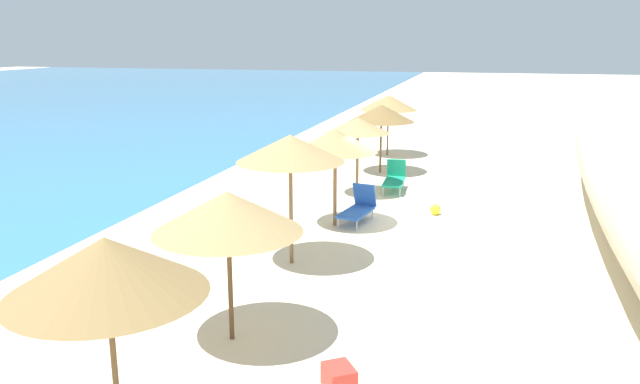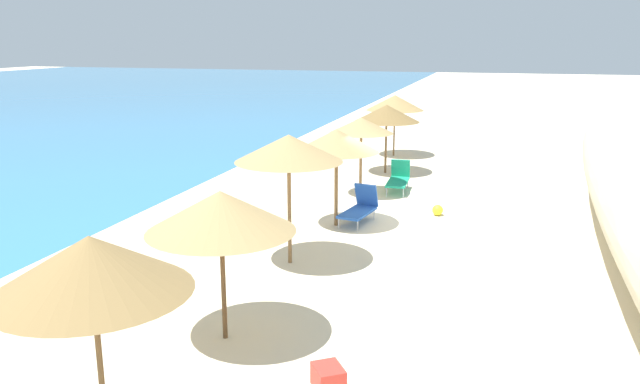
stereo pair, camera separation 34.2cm
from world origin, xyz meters
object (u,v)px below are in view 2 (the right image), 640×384
object	(u,v)px
beach_umbrella_4	(361,126)
cooler_box	(328,378)
beach_umbrella_3	(336,141)
beach_umbrella_1	(221,211)
lounge_chair_0	(360,207)
beach_umbrella_0	(91,265)
beach_umbrella_6	(395,103)
beach_ball	(438,210)
lounge_chair_1	(398,179)
beach_umbrella_2	(289,149)
beach_umbrella_5	(387,113)

from	to	relation	value
beach_umbrella_4	cooler_box	world-z (taller)	beach_umbrella_4
beach_umbrella_3	cooler_box	size ratio (longest dim) A/B	5.37
beach_umbrella_1	lounge_chair_0	xyz separation A→B (m)	(7.43, -0.66, -1.82)
beach_umbrella_0	beach_umbrella_3	bearing A→B (deg)	-1.16
beach_umbrella_6	lounge_chair_0	distance (m)	10.56
cooler_box	beach_ball	bearing A→B (deg)	-3.21
lounge_chair_0	lounge_chair_1	size ratio (longest dim) A/B	0.98
beach_umbrella_3	lounge_chair_1	size ratio (longest dim) A/B	1.64
lounge_chair_0	beach_ball	bearing A→B (deg)	-137.56
beach_umbrella_4	lounge_chair_0	distance (m)	3.63
beach_umbrella_1	beach_umbrella_2	size ratio (longest dim) A/B	0.88
beach_umbrella_1	beach_umbrella_2	world-z (taller)	beach_umbrella_2
lounge_chair_1	cooler_box	distance (m)	12.49
lounge_chair_1	beach_umbrella_2	bearing A→B (deg)	78.44
beach_umbrella_1	cooler_box	distance (m)	3.14
cooler_box	beach_umbrella_6	bearing A→B (deg)	6.95
beach_umbrella_3	beach_umbrella_4	world-z (taller)	beach_umbrella_3
beach_umbrella_0	lounge_chair_1	bearing A→B (deg)	-4.62
beach_umbrella_3	beach_umbrella_4	bearing A→B (deg)	1.96
beach_umbrella_2	beach_umbrella_0	bearing A→B (deg)	-179.64
beach_umbrella_1	beach_umbrella_4	bearing A→B (deg)	0.08
beach_umbrella_3	beach_ball	size ratio (longest dim) A/B	8.38
lounge_chair_1	beach_umbrella_0	bearing A→B (deg)	83.01
beach_ball	lounge_chair_1	bearing A→B (deg)	30.71
beach_umbrella_3	beach_umbrella_5	size ratio (longest dim) A/B	1.03
beach_umbrella_6	lounge_chair_0	bearing A→B (deg)	-175.37
beach_umbrella_1	beach_umbrella_5	xyz separation A→B (m)	(14.13, -0.13, 0.02)
beach_umbrella_2	beach_umbrella_3	distance (m)	3.16
beach_umbrella_0	cooler_box	size ratio (longest dim) A/B	5.71
beach_umbrella_4	beach_umbrella_1	bearing A→B (deg)	-179.92
beach_umbrella_0	cooler_box	xyz separation A→B (m)	(2.16, -2.22, -2.28)
beach_umbrella_4	beach_umbrella_5	world-z (taller)	beach_umbrella_5
beach_umbrella_0	beach_umbrella_2	world-z (taller)	beach_umbrella_2
beach_umbrella_5	cooler_box	bearing A→B (deg)	-172.56
beach_umbrella_4	cooler_box	xyz separation A→B (m)	(-11.55, -2.13, -2.09)
beach_umbrella_3	beach_umbrella_1	bearing A→B (deg)	179.12
lounge_chair_0	beach_umbrella_4	bearing A→B (deg)	-67.46
beach_umbrella_1	beach_umbrella_5	world-z (taller)	beach_umbrella_1
beach_umbrella_4	beach_umbrella_3	bearing A→B (deg)	-178.04
beach_umbrella_2	beach_umbrella_4	bearing A→B (deg)	-1.10
beach_umbrella_2	beach_umbrella_6	world-z (taller)	beach_umbrella_2
beach_umbrella_3	lounge_chair_0	size ratio (longest dim) A/B	1.66
beach_umbrella_2	beach_umbrella_3	size ratio (longest dim) A/B	1.11
beach_umbrella_2	lounge_chair_1	size ratio (longest dim) A/B	1.82
beach_ball	cooler_box	xyz separation A→B (m)	(-9.77, 0.55, 0.02)
beach_umbrella_6	beach_umbrella_1	bearing A→B (deg)	-179.42
beach_umbrella_3	beach_umbrella_6	bearing A→B (deg)	1.52
beach_umbrella_1	beach_umbrella_5	size ratio (longest dim) A/B	1.00
beach_umbrella_1	beach_umbrella_5	distance (m)	14.13
cooler_box	beach_umbrella_1	bearing A→B (deg)	63.26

